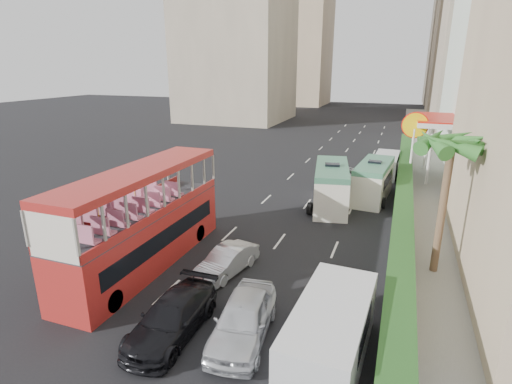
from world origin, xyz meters
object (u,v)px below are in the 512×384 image
at_px(car_silver_lane_a, 227,273).
at_px(minibus_far, 373,181).
at_px(car_black, 173,333).
at_px(palm_tree, 442,209).
at_px(shell_station, 453,149).
at_px(double_decker_bus, 144,218).
at_px(panel_van_near, 330,334).
at_px(panel_van_far, 386,165).
at_px(car_silver_lane_b, 244,337).
at_px(van_asset, 339,185).
at_px(minibus_near, 331,186).

height_order(car_silver_lane_a, minibus_far, minibus_far).
xyz_separation_m(car_black, palm_tree, (9.58, 8.45, 3.38)).
xyz_separation_m(minibus_far, shell_station, (6.02, 7.93, 1.35)).
height_order(car_silver_lane_a, shell_station, shell_station).
distance_m(double_decker_bus, panel_van_near, 10.91).
bearing_deg(double_decker_bus, panel_van_far, 64.72).
bearing_deg(palm_tree, double_decker_bus, -163.84).
xyz_separation_m(car_silver_lane_b, car_black, (-2.62, -0.72, 0.00)).
relative_size(van_asset, minibus_near, 0.78).
height_order(car_silver_lane_b, panel_van_near, panel_van_near).
bearing_deg(car_black, van_asset, 82.04).
distance_m(car_silver_lane_a, minibus_far, 15.67).
xyz_separation_m(car_silver_lane_a, palm_tree, (9.56, 3.45, 3.38)).
distance_m(van_asset, panel_van_near, 21.95).
distance_m(minibus_near, panel_van_far, 10.71).
distance_m(double_decker_bus, shell_station, 28.02).
relative_size(car_black, minibus_far, 0.78).
relative_size(car_silver_lane_a, panel_van_far, 0.78).
relative_size(minibus_near, shell_station, 0.85).
xyz_separation_m(car_silver_lane_b, panel_van_near, (3.25, -0.20, 1.12)).
xyz_separation_m(car_silver_lane_b, palm_tree, (6.96, 7.72, 3.38)).
height_order(panel_van_near, shell_station, shell_station).
xyz_separation_m(panel_van_near, panel_van_far, (0.49, 26.31, -0.12)).
relative_size(double_decker_bus, car_black, 2.25).
height_order(van_asset, minibus_far, minibus_far).
height_order(car_silver_lane_a, palm_tree, palm_tree).
bearing_deg(panel_van_far, double_decker_bus, -113.05).
bearing_deg(panel_van_far, van_asset, -125.53).
relative_size(car_silver_lane_a, minibus_near, 0.58).
xyz_separation_m(panel_van_far, shell_station, (5.43, 0.62, 1.74)).
bearing_deg(car_silver_lane_a, car_silver_lane_b, -46.93).
bearing_deg(car_black, panel_van_far, 75.87).
relative_size(double_decker_bus, shell_station, 1.38).
relative_size(van_asset, panel_van_far, 1.04).
relative_size(car_black, panel_van_far, 0.97).
height_order(double_decker_bus, panel_van_near, double_decker_bus).
xyz_separation_m(car_black, panel_van_far, (6.35, 26.83, 1.01)).
xyz_separation_m(minibus_near, palm_tree, (6.55, -8.21, 1.88)).
bearing_deg(panel_van_far, shell_station, 8.73).
relative_size(car_silver_lane_a, car_black, 0.80).
height_order(van_asset, palm_tree, palm_tree).
distance_m(minibus_far, palm_tree, 11.88).
bearing_deg(car_black, double_decker_bus, 132.70).
height_order(car_silver_lane_b, palm_tree, palm_tree).
relative_size(car_silver_lane_b, palm_tree, 0.74).
xyz_separation_m(van_asset, palm_tree, (6.79, -13.78, 3.38)).
bearing_deg(car_silver_lane_a, minibus_far, 80.27).
xyz_separation_m(car_black, van_asset, (2.79, 22.23, 0.00)).
xyz_separation_m(minibus_far, panel_van_far, (0.59, 7.31, -0.39)).
xyz_separation_m(van_asset, minibus_far, (2.97, -2.71, 1.40)).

